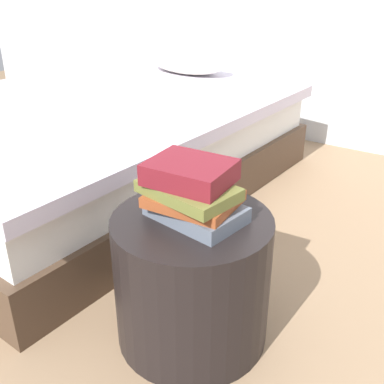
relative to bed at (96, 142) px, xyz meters
The scene contains 7 objects.
ground_plane 1.30m from the bed, 33.47° to the right, with size 8.00×8.00×0.00m, color #937556.
bed is the anchor object (origin of this frame).
side_table 1.28m from the bed, 33.47° to the right, with size 0.48×0.48×0.42m, color black.
book_slate 1.29m from the bed, 32.94° to the right, with size 0.26×0.18×0.05m, color slate.
book_rust 1.30m from the bed, 33.11° to the right, with size 0.24×0.20×0.03m, color #994723.
book_olive 1.31m from the bed, 33.98° to the right, with size 0.27×0.17×0.03m, color olive.
book_maroon 1.31m from the bed, 33.50° to the right, with size 0.22×0.18×0.06m, color maroon.
Camera 1 is at (0.63, -0.98, 1.09)m, focal length 43.65 mm.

